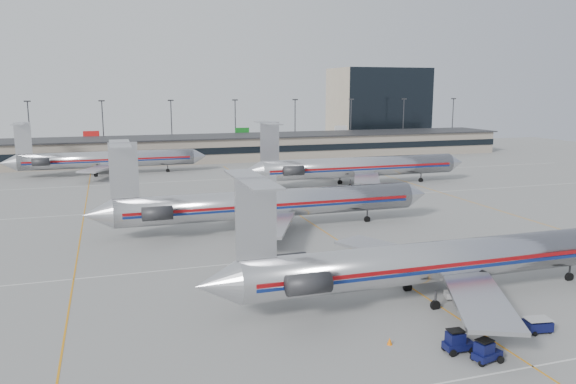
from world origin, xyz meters
name	(u,v)px	position (x,y,z in m)	size (l,w,h in m)	color
ground	(399,280)	(0.00, 0.00, 0.00)	(260.00, 260.00, 0.00)	gray
apron_markings	(356,252)	(0.00, 10.00, 0.01)	(160.00, 0.15, 0.02)	silver
terminal	(214,148)	(0.00, 97.97, 3.16)	(162.00, 17.00, 6.25)	gray
light_mast_row	(204,124)	(0.00, 112.00, 8.58)	(163.60, 0.40, 15.28)	#38383D
distant_building	(378,106)	(62.00, 128.00, 12.50)	(30.00, 20.00, 25.00)	tan
jet_foreground	(442,260)	(1.22, -5.06, 3.40)	(44.82, 26.39, 11.73)	#BCBCC1
jet_second_row	(264,204)	(-7.15, 23.01, 3.51)	(46.27, 27.25, 12.11)	#BCBCC1
jet_third_row	(355,167)	(18.47, 50.63, 3.64)	(45.84, 28.20, 12.54)	#BCBCC1
jet_back_row	(105,159)	(-26.91, 79.73, 3.36)	(42.32, 26.03, 11.57)	#BCBCC1
tug_left	(457,342)	(-3.63, -14.69, 0.77)	(2.14, 1.15, 1.70)	#0A0D37
tug_center	(486,352)	(-2.62, -16.52, 0.75)	(2.21, 1.46, 1.65)	#0A0D37
cart_outer	(538,325)	(4.19, -13.66, 0.58)	(2.08, 1.58, 1.08)	#0A0D37
belt_loader	(465,293)	(3.01, -6.23, 0.56)	(4.08, 2.34, 2.09)	#9C9C9C
ramp_worker_near	(498,312)	(2.35, -11.42, 0.95)	(0.70, 0.46, 1.91)	#8AC312
cone_left	(390,341)	(-7.52, -12.15, 0.27)	(0.39, 0.39, 0.53)	orange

